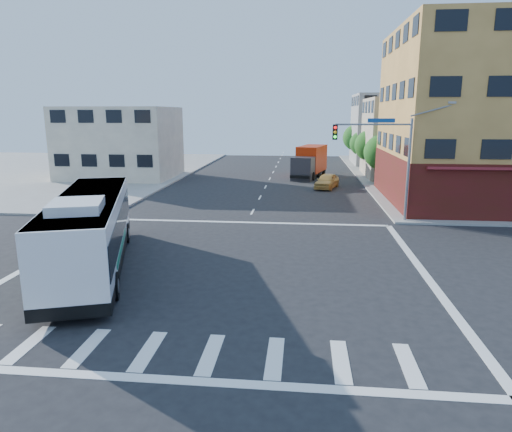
# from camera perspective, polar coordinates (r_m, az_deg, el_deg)

# --- Properties ---
(ground) EXTENTS (120.00, 120.00, 0.00)m
(ground) POSITION_cam_1_polar(r_m,az_deg,el_deg) (22.24, -4.13, -6.52)
(ground) COLOR black
(ground) RESTS_ON ground
(sidewalk_nw) EXTENTS (50.00, 50.00, 0.15)m
(sidewalk_nw) POSITION_cam_1_polar(r_m,az_deg,el_deg) (68.20, -28.90, 5.06)
(sidewalk_nw) COLOR gray
(sidewalk_nw) RESTS_ON ground
(corner_building_ne) EXTENTS (18.10, 15.44, 14.00)m
(corner_building_ne) POSITION_cam_1_polar(r_m,az_deg,el_deg) (42.42, 28.81, 9.25)
(corner_building_ne) COLOR gold
(corner_building_ne) RESTS_ON ground
(building_east_near) EXTENTS (12.06, 10.06, 9.00)m
(building_east_near) POSITION_cam_1_polar(r_m,az_deg,el_deg) (56.31, 19.73, 9.13)
(building_east_near) COLOR #C2AF94
(building_east_near) RESTS_ON ground
(building_east_far) EXTENTS (12.06, 10.06, 10.00)m
(building_east_far) POSITION_cam_1_polar(r_m,az_deg,el_deg) (69.96, 17.07, 10.29)
(building_east_far) COLOR gray
(building_east_far) RESTS_ON ground
(building_west) EXTENTS (12.06, 10.06, 8.00)m
(building_west) POSITION_cam_1_polar(r_m,az_deg,el_deg) (54.83, -16.57, 8.75)
(building_west) COLOR beige
(building_west) RESTS_ON ground
(signal_mast_ne) EXTENTS (7.91, 1.13, 8.07)m
(signal_mast_ne) POSITION_cam_1_polar(r_m,az_deg,el_deg) (31.83, 15.69, 8.05)
(signal_mast_ne) COLOR gray
(signal_mast_ne) RESTS_ON ground
(street_tree_a) EXTENTS (3.60, 3.60, 5.53)m
(street_tree_a) POSITION_cam_1_polar(r_m,az_deg,el_deg) (49.42, 15.53, 7.94)
(street_tree_a) COLOR #322212
(street_tree_a) RESTS_ON ground
(street_tree_b) EXTENTS (3.80, 3.80, 5.79)m
(street_tree_b) POSITION_cam_1_polar(r_m,az_deg,el_deg) (57.29, 14.23, 8.78)
(street_tree_b) COLOR #322212
(street_tree_b) RESTS_ON ground
(street_tree_c) EXTENTS (3.40, 3.40, 5.29)m
(street_tree_c) POSITION_cam_1_polar(r_m,az_deg,el_deg) (65.22, 13.22, 9.01)
(street_tree_c) COLOR #322212
(street_tree_c) RESTS_ON ground
(street_tree_d) EXTENTS (4.00, 4.00, 6.03)m
(street_tree_d) POSITION_cam_1_polar(r_m,az_deg,el_deg) (73.13, 12.46, 9.74)
(street_tree_d) COLOR #322212
(street_tree_d) RESTS_ON ground
(transit_bus) EXTENTS (6.84, 13.44, 3.91)m
(transit_bus) POSITION_cam_1_polar(r_m,az_deg,el_deg) (23.03, -19.97, -1.63)
(transit_bus) COLOR black
(transit_bus) RESTS_ON ground
(box_truck) EXTENTS (4.33, 8.30, 3.59)m
(box_truck) POSITION_cam_1_polar(r_m,az_deg,el_deg) (53.69, 6.72, 6.68)
(box_truck) COLOR #26262B
(box_truck) RESTS_ON ground
(parked_car) EXTENTS (2.97, 4.66, 1.48)m
(parked_car) POSITION_cam_1_polar(r_m,az_deg,el_deg) (45.96, 8.85, 4.35)
(parked_car) COLOR gold
(parked_car) RESTS_ON ground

